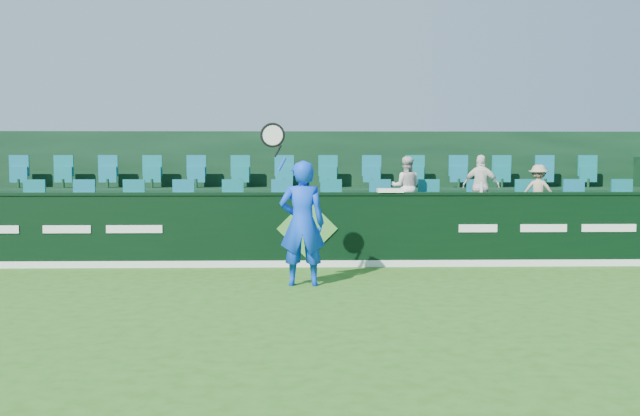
{
  "coord_description": "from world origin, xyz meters",
  "views": [
    {
      "loc": [
        -0.08,
        -8.88,
        1.97
      ],
      "look_at": [
        0.21,
        2.8,
        1.15
      ],
      "focal_mm": 40.0,
      "sensor_mm": 36.0,
      "label": 1
    }
  ],
  "objects_px": {
    "spectator_right": "(538,191)",
    "towel": "(390,190)",
    "spectator_left": "(406,187)",
    "tennis_player": "(302,223)",
    "drinks_bottle": "(482,187)",
    "spectator_middle": "(481,186)"
  },
  "relations": [
    {
      "from": "spectator_right",
      "to": "drinks_bottle",
      "type": "height_order",
      "value": "spectator_right"
    },
    {
      "from": "spectator_left",
      "to": "towel",
      "type": "bearing_deg",
      "value": 76.09
    },
    {
      "from": "spectator_right",
      "to": "spectator_middle",
      "type": "bearing_deg",
      "value": 21.56
    },
    {
      "from": "spectator_middle",
      "to": "drinks_bottle",
      "type": "distance_m",
      "value": 1.15
    },
    {
      "from": "tennis_player",
      "to": "towel",
      "type": "relative_size",
      "value": 5.59
    },
    {
      "from": "tennis_player",
      "to": "spectator_left",
      "type": "xyz_separation_m",
      "value": [
        2.05,
        3.07,
        0.42
      ]
    },
    {
      "from": "spectator_middle",
      "to": "drinks_bottle",
      "type": "xyz_separation_m",
      "value": [
        -0.27,
        -1.12,
        0.03
      ]
    },
    {
      "from": "tennis_player",
      "to": "spectator_right",
      "type": "height_order",
      "value": "tennis_player"
    },
    {
      "from": "towel",
      "to": "drinks_bottle",
      "type": "distance_m",
      "value": 1.67
    },
    {
      "from": "spectator_right",
      "to": "tennis_player",
      "type": "bearing_deg",
      "value": 54.76
    },
    {
      "from": "tennis_player",
      "to": "spectator_middle",
      "type": "xyz_separation_m",
      "value": [
        3.55,
        3.07,
        0.44
      ]
    },
    {
      "from": "tennis_player",
      "to": "spectator_left",
      "type": "relative_size",
      "value": 2.13
    },
    {
      "from": "spectator_left",
      "to": "drinks_bottle",
      "type": "xyz_separation_m",
      "value": [
        1.22,
        -1.12,
        0.04
      ]
    },
    {
      "from": "spectator_left",
      "to": "spectator_right",
      "type": "xyz_separation_m",
      "value": [
        2.64,
        0.0,
        -0.08
      ]
    },
    {
      "from": "spectator_left",
      "to": "towel",
      "type": "relative_size",
      "value": 2.62
    },
    {
      "from": "tennis_player",
      "to": "spectator_middle",
      "type": "relative_size",
      "value": 2.08
    },
    {
      "from": "spectator_left",
      "to": "tennis_player",
      "type": "bearing_deg",
      "value": 64.36
    },
    {
      "from": "drinks_bottle",
      "to": "spectator_left",
      "type": "bearing_deg",
      "value": 137.42
    },
    {
      "from": "spectator_middle",
      "to": "spectator_right",
      "type": "distance_m",
      "value": 1.15
    },
    {
      "from": "spectator_right",
      "to": "towel",
      "type": "bearing_deg",
      "value": 41.48
    },
    {
      "from": "spectator_left",
      "to": "spectator_right",
      "type": "relative_size",
      "value": 1.16
    },
    {
      "from": "spectator_middle",
      "to": "towel",
      "type": "relative_size",
      "value": 2.69
    }
  ]
}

